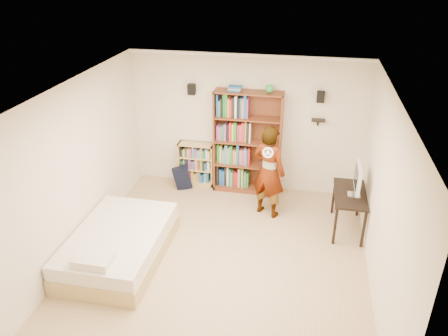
# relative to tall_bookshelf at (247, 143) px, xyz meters

# --- Properties ---
(ground) EXTENTS (4.50, 5.00, 0.01)m
(ground) POSITION_rel_tall_bookshelf_xyz_m (-0.06, -2.31, -1.02)
(ground) COLOR tan
(ground) RESTS_ON ground
(room_shell) EXTENTS (4.52, 5.02, 2.71)m
(room_shell) POSITION_rel_tall_bookshelf_xyz_m (-0.06, -2.31, 0.74)
(room_shell) COLOR beige
(room_shell) RESTS_ON ground
(crown_molding) EXTENTS (4.50, 5.00, 0.06)m
(crown_molding) POSITION_rel_tall_bookshelf_xyz_m (-0.06, -2.31, 1.65)
(crown_molding) COLOR white
(crown_molding) RESTS_ON room_shell
(speaker_left) EXTENTS (0.14, 0.12, 0.20)m
(speaker_left) POSITION_rel_tall_bookshelf_xyz_m (-1.11, 0.09, 0.98)
(speaker_left) COLOR black
(speaker_left) RESTS_ON room_shell
(speaker_right) EXTENTS (0.14, 0.12, 0.20)m
(speaker_right) POSITION_rel_tall_bookshelf_xyz_m (1.29, 0.09, 0.98)
(speaker_right) COLOR black
(speaker_right) RESTS_ON room_shell
(wall_shelf) EXTENTS (0.25, 0.16, 0.02)m
(wall_shelf) POSITION_rel_tall_bookshelf_xyz_m (1.29, 0.10, 0.53)
(wall_shelf) COLOR black
(wall_shelf) RESTS_ON room_shell
(tall_bookshelf) EXTENTS (1.29, 0.38, 2.05)m
(tall_bookshelf) POSITION_rel_tall_bookshelf_xyz_m (0.00, 0.00, 0.00)
(tall_bookshelf) COLOR brown
(tall_bookshelf) RESTS_ON ground
(low_bookshelf) EXTENTS (0.72, 0.27, 0.90)m
(low_bookshelf) POSITION_rel_tall_bookshelf_xyz_m (-1.05, 0.05, -0.57)
(low_bookshelf) COLOR tan
(low_bookshelf) RESTS_ON ground
(computer_desk) EXTENTS (0.52, 1.05, 0.72)m
(computer_desk) POSITION_rel_tall_bookshelf_xyz_m (1.91, -1.05, -0.67)
(computer_desk) COLOR black
(computer_desk) RESTS_ON ground
(imac) EXTENTS (0.14, 0.56, 0.56)m
(imac) POSITION_rel_tall_bookshelf_xyz_m (1.96, -1.11, -0.03)
(imac) COLOR silver
(imac) RESTS_ON computer_desk
(daybed) EXTENTS (1.34, 2.06, 0.61)m
(daybed) POSITION_rel_tall_bookshelf_xyz_m (-1.62, -2.57, -0.72)
(daybed) COLOR silver
(daybed) RESTS_ON ground
(person) EXTENTS (0.74, 0.63, 1.72)m
(person) POSITION_rel_tall_bookshelf_xyz_m (0.51, -0.81, -0.16)
(person) COLOR black
(person) RESTS_ON ground
(wii_wheel) EXTENTS (0.19, 0.07, 0.19)m
(wii_wheel) POSITION_rel_tall_bookshelf_xyz_m (0.51, -1.13, 0.34)
(wii_wheel) COLOR silver
(wii_wheel) RESTS_ON person
(navy_bag) EXTENTS (0.42, 0.35, 0.48)m
(navy_bag) POSITION_rel_tall_bookshelf_xyz_m (-1.29, -0.19, -0.78)
(navy_bag) COLOR black
(navy_bag) RESTS_ON ground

